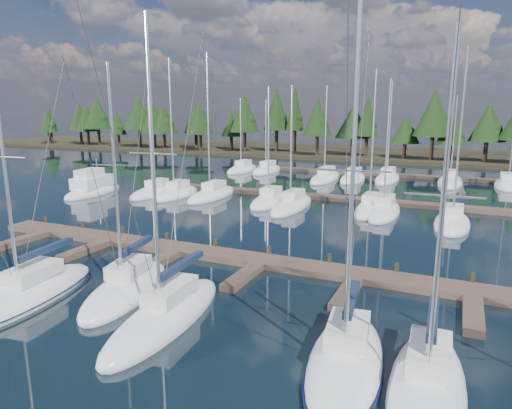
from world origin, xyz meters
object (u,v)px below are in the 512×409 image
at_px(front_sailboat_5, 427,387).
at_px(motor_yacht_left, 93,189).
at_px(front_sailboat_2, 127,289).
at_px(main_dock, 259,264).
at_px(front_sailboat_3, 166,316).
at_px(front_sailboat_4, 346,361).
at_px(front_sailboat_1, 28,295).

xyz_separation_m(front_sailboat_5, motor_yacht_left, (-37.96, 24.25, 0.23)).
bearing_deg(front_sailboat_5, front_sailboat_2, 169.83).
relative_size(main_dock, front_sailboat_3, 3.09).
height_order(main_dock, front_sailboat_5, front_sailboat_5).
bearing_deg(motor_yacht_left, front_sailboat_4, -34.13).
distance_m(front_sailboat_3, front_sailboat_5, 11.44).
bearing_deg(main_dock, front_sailboat_4, -49.69).
xyz_separation_m(front_sailboat_1, front_sailboat_4, (16.39, 0.53, 0.01)).
distance_m(main_dock, motor_yacht_left, 31.28).
height_order(main_dock, front_sailboat_2, front_sailboat_2).
bearing_deg(front_sailboat_4, front_sailboat_2, 169.79).
distance_m(front_sailboat_1, front_sailboat_2, 4.94).
distance_m(front_sailboat_2, motor_yacht_left, 31.31).
relative_size(front_sailboat_2, front_sailboat_3, 0.89).
xyz_separation_m(front_sailboat_4, motor_yacht_left, (-35.01, 23.73, 0.23)).
bearing_deg(front_sailboat_4, front_sailboat_3, 177.32).
bearing_deg(front_sailboat_3, front_sailboat_5, -4.59).
bearing_deg(main_dock, front_sailboat_3, -96.44).
bearing_deg(front_sailboat_5, front_sailboat_4, 169.99).
distance_m(main_dock, front_sailboat_4, 11.60).
distance_m(front_sailboat_4, front_sailboat_5, 2.99).
bearing_deg(main_dock, front_sailboat_1, -133.48).
relative_size(main_dock, front_sailboat_5, 3.42).
distance_m(main_dock, front_sailboat_5, 14.03).
bearing_deg(motor_yacht_left, front_sailboat_5, -32.57).
xyz_separation_m(front_sailboat_1, motor_yacht_left, (-18.62, 24.26, 0.24)).
bearing_deg(front_sailboat_2, front_sailboat_4, -10.21).
bearing_deg(main_dock, motor_yacht_left, 151.58).
bearing_deg(front_sailboat_3, front_sailboat_2, 154.59).
bearing_deg(front_sailboat_3, motor_yacht_left, 138.70).
distance_m(front_sailboat_1, front_sailboat_4, 16.40).
distance_m(front_sailboat_2, front_sailboat_4, 12.47).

